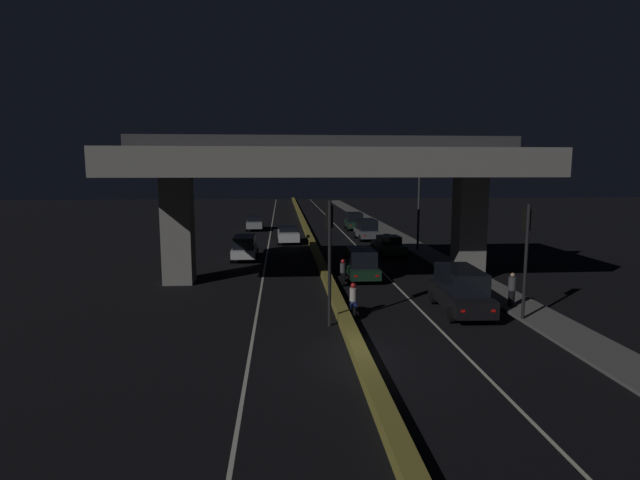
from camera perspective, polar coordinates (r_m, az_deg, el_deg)
The scene contains 20 objects.
ground_plane at distance 18.08m, azimuth 4.48°, elevation -13.37°, with size 200.00×200.00×0.00m, color black.
lane_line_left_inner at distance 52.06m, azimuth -5.71°, elevation 0.67°, with size 0.12×126.00×0.00m, color beige.
lane_line_right_inner at distance 52.45m, azimuth 2.75°, elevation 0.76°, with size 0.12×126.00×0.00m, color beige.
median_divider at distance 52.09m, azimuth -1.46°, elevation 0.95°, with size 0.55×126.00×0.43m, color olive.
sidewalk_right at distance 46.55m, azimuth 9.92°, elevation -0.20°, with size 2.18×126.00×0.12m, color #5B5956.
elevated_overpass at distance 29.40m, azimuth 0.78°, elevation 8.18°, with size 23.13×11.14×8.58m.
traffic_light_left_of_median at distance 20.84m, azimuth 1.09°, elevation -0.14°, with size 0.30×0.49×5.34m.
traffic_light_right_of_median at distance 23.27m, azimuth 22.46°, elevation -0.21°, with size 0.30×0.49×5.15m.
street_lamp at distance 40.96m, azimuth 10.82°, elevation 5.09°, with size 2.27×0.32×7.79m.
car_black_lead at distance 24.15m, azimuth 15.77°, elevation -5.47°, with size 2.17×4.83×2.07m.
car_dark_green_second at distance 30.54m, azimuth 4.73°, elevation -2.66°, with size 1.94×4.15×1.83m.
car_dark_green_third at distance 39.47m, azimuth 7.82°, elevation -0.59°, with size 2.19×4.51×1.50m.
car_grey_fourth at distance 47.67m, azimuth 5.36°, elevation 1.25°, with size 2.11×4.00×1.97m.
car_dark_green_fifth at distance 55.77m, azimuth 3.93°, elevation 2.21°, with size 2.10×4.12×1.89m.
car_white_lead_oncoming at distance 37.33m, azimuth -8.61°, elevation -0.79°, with size 1.88×4.14×1.77m.
car_white_second_oncoming at distance 45.65m, azimuth -3.65°, elevation 0.64°, with size 2.10×4.07×1.47m.
car_silver_third_oncoming at distance 55.89m, azimuth -7.48°, elevation 1.96°, with size 1.96×4.21×1.53m.
motorcycle_blue_filtering_near at distance 22.91m, azimuth 3.81°, elevation -7.06°, with size 0.34×1.93×1.51m.
motorcycle_black_filtering_mid at distance 29.13m, azimuth 2.63°, elevation -3.83°, with size 0.34×1.80×1.45m.
pedestrian_on_sidewalk at distance 25.58m, azimuth 21.08°, elevation -5.32°, with size 0.36×0.36×1.63m.
Camera 1 is at (-2.67, -16.63, 6.57)m, focal length 28.00 mm.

